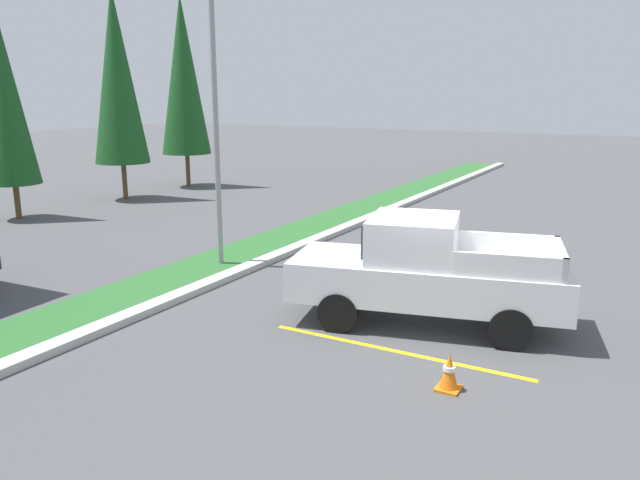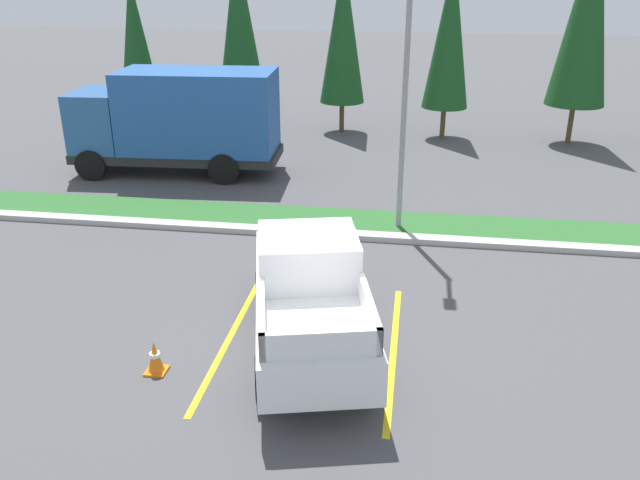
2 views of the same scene
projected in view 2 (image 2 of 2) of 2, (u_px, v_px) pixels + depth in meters
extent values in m
plane|color=#4C4C4F|center=(308.00, 339.00, 12.27)|extent=(120.00, 120.00, 0.00)
cube|color=yellow|center=(229.00, 338.00, 12.29)|extent=(0.12, 4.80, 0.01)
cube|color=yellow|center=(393.00, 351.00, 11.86)|extent=(0.12, 4.80, 0.01)
cube|color=#B2B2AD|center=(340.00, 235.00, 16.79)|extent=(56.00, 0.40, 0.15)
cube|color=#2D662D|center=(345.00, 221.00, 17.81)|extent=(56.00, 1.80, 0.06)
cylinder|color=black|center=(263.00, 290.00, 13.28)|extent=(0.45, 0.80, 0.76)
cylinder|color=black|center=(345.00, 287.00, 13.42)|extent=(0.45, 0.80, 0.76)
cylinder|color=black|center=(264.00, 379.00, 10.44)|extent=(0.45, 0.80, 0.76)
cylinder|color=black|center=(369.00, 374.00, 10.58)|extent=(0.45, 0.80, 0.76)
cube|color=white|center=(310.00, 303.00, 11.73)|extent=(3.07, 5.50, 0.76)
cube|color=white|center=(308.00, 256.00, 11.69)|extent=(2.09, 1.97, 0.84)
cube|color=#2D3842|center=(305.00, 236.00, 12.43)|extent=(1.59, 0.44, 0.63)
cube|color=white|center=(262.00, 316.00, 10.10)|extent=(0.54, 1.87, 0.44)
cube|color=white|center=(370.00, 312.00, 10.24)|extent=(0.54, 1.87, 0.44)
cube|color=white|center=(321.00, 345.00, 9.34)|extent=(1.77, 0.52, 0.44)
cube|color=silver|center=(301.00, 257.00, 14.16)|extent=(1.79, 0.58, 0.28)
cylinder|color=black|center=(91.00, 165.00, 21.09)|extent=(1.02, 0.36, 1.00)
cylinder|color=black|center=(117.00, 147.00, 23.11)|extent=(1.02, 0.36, 1.00)
cylinder|color=black|center=(224.00, 169.00, 20.72)|extent=(1.02, 0.36, 1.00)
cylinder|color=black|center=(238.00, 151.00, 22.74)|extent=(1.02, 0.36, 1.00)
cube|color=#262626|center=(179.00, 154.00, 21.82)|extent=(6.92, 2.69, 0.30)
cube|color=#285693|center=(101.00, 120.00, 21.61)|extent=(1.73, 2.39, 1.90)
cube|color=#2D3842|center=(76.00, 112.00, 21.58)|extent=(0.18, 2.10, 0.90)
cube|color=#235199|center=(199.00, 111.00, 21.19)|extent=(5.13, 2.69, 2.60)
cylinder|color=gray|center=(405.00, 101.00, 16.10)|extent=(0.14, 0.14, 6.81)
cylinder|color=brown|center=(144.00, 115.00, 27.78)|extent=(0.20, 0.20, 1.13)
cone|color=#194C1E|center=(135.00, 39.00, 26.55)|extent=(1.63, 1.63, 5.13)
cylinder|color=brown|center=(243.00, 112.00, 27.74)|extent=(0.20, 0.20, 1.34)
cone|color=#194C1E|center=(239.00, 21.00, 26.27)|extent=(1.94, 1.94, 6.12)
cylinder|color=brown|center=(342.00, 117.00, 27.14)|extent=(0.20, 0.20, 1.26)
cone|color=#194C1E|center=(343.00, 29.00, 25.76)|extent=(1.82, 1.82, 5.74)
cylinder|color=brown|center=(443.00, 123.00, 26.18)|extent=(0.20, 0.20, 1.25)
cone|color=#194C1E|center=(450.00, 33.00, 24.82)|extent=(1.81, 1.81, 5.70)
cylinder|color=brown|center=(570.00, 124.00, 25.30)|extent=(0.20, 0.20, 1.53)
cone|color=#194C1E|center=(588.00, 9.00, 23.63)|extent=(2.21, 2.21, 6.97)
cube|color=orange|center=(157.00, 371.00, 11.27)|extent=(0.36, 0.36, 0.04)
cone|color=orange|center=(155.00, 356.00, 11.16)|extent=(0.28, 0.28, 0.56)
cylinder|color=white|center=(155.00, 355.00, 11.14)|extent=(0.19, 0.19, 0.07)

